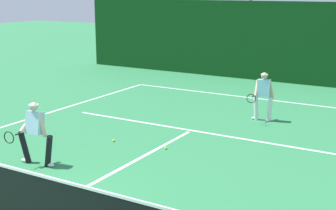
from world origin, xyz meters
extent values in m
cube|color=white|center=(0.00, 11.62, 0.00)|extent=(10.35, 0.10, 0.01)
cube|color=white|center=(0.00, 6.58, 0.00)|extent=(8.44, 0.10, 0.01)
cube|color=white|center=(0.00, 3.20, 0.00)|extent=(0.10, 6.40, 0.01)
cube|color=black|center=(0.00, 0.00, 0.46)|extent=(11.16, 0.02, 0.93)
cube|color=white|center=(0.00, 0.00, 0.95)|extent=(11.16, 0.03, 0.05)
cylinder|color=black|center=(-1.55, 2.22, 0.39)|extent=(0.28, 0.16, 0.79)
cylinder|color=black|center=(-2.26, 2.15, 0.39)|extent=(0.33, 0.17, 0.79)
ellipsoid|color=white|center=(-1.55, 2.22, 0.04)|extent=(0.27, 0.14, 0.09)
ellipsoid|color=white|center=(-2.26, 2.15, 0.04)|extent=(0.27, 0.14, 0.09)
cube|color=#9EDBEA|center=(-1.91, 2.18, 1.05)|extent=(0.43, 0.36, 0.58)
cylinder|color=beige|center=(-1.68, 2.21, 1.02)|extent=(0.21, 0.11, 0.60)
cylinder|color=beige|center=(-2.13, 2.16, 1.02)|extent=(0.15, 0.56, 0.40)
sphere|color=beige|center=(-1.91, 2.18, 1.44)|extent=(0.21, 0.21, 0.21)
cylinder|color=white|center=(-1.91, 2.18, 1.48)|extent=(0.25, 0.25, 0.04)
cylinder|color=black|center=(-2.15, 1.91, 0.81)|extent=(0.06, 0.26, 0.03)
torus|color=black|center=(-2.12, 1.57, 0.81)|extent=(0.29, 0.05, 0.29)
cylinder|color=silver|center=(1.65, 8.79, 0.39)|extent=(0.20, 0.17, 0.79)
cylinder|color=silver|center=(1.22, 8.71, 0.39)|extent=(0.22, 0.17, 0.79)
ellipsoid|color=white|center=(1.65, 8.79, 0.04)|extent=(0.27, 0.15, 0.09)
ellipsoid|color=white|center=(1.22, 8.71, 0.04)|extent=(0.27, 0.15, 0.09)
cube|color=#8CCCE0|center=(1.43, 8.75, 1.06)|extent=(0.44, 0.31, 0.56)
cylinder|color=tan|center=(1.65, 8.79, 1.03)|extent=(0.24, 0.13, 0.61)
cylinder|color=tan|center=(1.21, 8.71, 1.03)|extent=(0.17, 0.47, 0.52)
sphere|color=tan|center=(1.43, 8.75, 1.45)|extent=(0.21, 0.21, 0.21)
cylinder|color=white|center=(1.43, 8.75, 1.49)|extent=(0.26, 0.26, 0.04)
cylinder|color=black|center=(1.20, 8.46, 0.82)|extent=(0.08, 0.26, 0.03)
torus|color=black|center=(1.26, 8.12, 0.82)|extent=(0.29, 0.07, 0.29)
sphere|color=#D1E033|center=(-1.37, 4.53, 0.03)|extent=(0.07, 0.07, 0.07)
sphere|color=#D1E033|center=(0.21, 4.72, 0.03)|extent=(0.07, 0.07, 0.07)
cube|color=#0B3812|center=(0.00, 15.28, 1.79)|extent=(21.00, 0.12, 3.58)
cylinder|color=#9EA39E|center=(-2.24, 16.91, 3.11)|extent=(0.18, 0.18, 6.22)
camera|label=1|loc=(6.38, -5.69, 4.17)|focal=51.55mm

